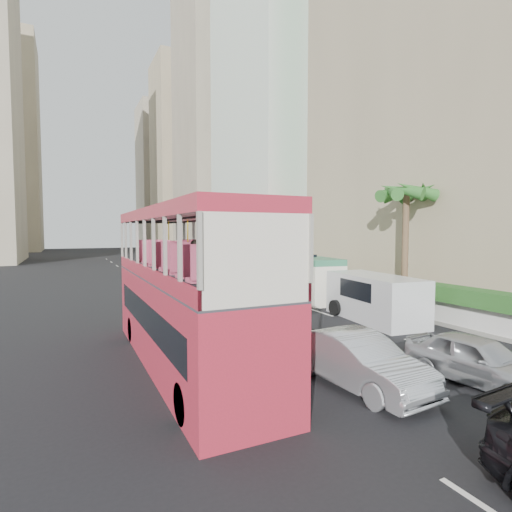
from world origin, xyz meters
TOP-DOWN VIEW (x-y plane):
  - ground_plane at (0.00, 0.00)m, footprint 200.00×200.00m
  - double_decker_bus at (-6.00, 0.00)m, footprint 2.50×11.00m
  - car_silver_lane_a at (-2.18, -3.95)m, footprint 1.93×4.67m
  - car_silver_lane_b at (1.04, -5.25)m, footprint 2.07×4.25m
  - van_asset at (0.88, 16.92)m, footprint 3.01×5.20m
  - minibus_near at (1.45, 10.43)m, footprint 2.39×6.72m
  - minibus_far at (4.55, 8.90)m, footprint 2.85×6.34m
  - panel_van_near at (4.08, 2.31)m, footprint 2.85×5.74m
  - panel_van_far at (3.99, 20.74)m, footprint 3.06×5.56m
  - sidewalk at (9.00, 25.00)m, footprint 6.00×120.00m
  - kerb_wall at (6.20, 14.00)m, footprint 0.30×44.00m
  - hedge at (6.20, 14.00)m, footprint 1.10×44.00m
  - palm_tree at (7.80, 4.00)m, footprint 0.36×0.36m
  - shell_station at (10.00, 23.00)m, footprint 6.50×8.00m
  - tower_stripe at (18.00, 34.00)m, footprint 16.00×18.00m
  - tower_mid at (18.00, 58.00)m, footprint 16.00×16.00m
  - tower_far_a at (17.00, 82.00)m, footprint 14.00×14.00m
  - tower_far_b at (17.00, 104.00)m, footprint 14.00×14.00m

SIDE VIEW (x-z plane):
  - ground_plane at x=0.00m, z-range 0.00..0.00m
  - car_silver_lane_a at x=-2.18m, z-range -0.75..0.75m
  - car_silver_lane_b at x=1.04m, z-range -0.70..0.70m
  - van_asset at x=0.88m, z-range -0.68..0.68m
  - sidewalk at x=9.00m, z-range 0.00..0.18m
  - kerb_wall at x=6.20m, z-range 0.18..1.18m
  - panel_van_far at x=3.99m, z-range 0.00..2.10m
  - panel_van_near at x=4.08m, z-range 0.00..2.21m
  - minibus_far at x=4.55m, z-range 0.00..2.71m
  - minibus_near at x=1.45m, z-range 0.00..2.95m
  - hedge at x=6.20m, z-range 1.18..1.88m
  - double_decker_bus at x=-6.00m, z-range 0.00..5.06m
  - shell_station at x=10.00m, z-range 0.00..5.50m
  - palm_tree at x=7.80m, z-range 0.18..6.58m
  - tower_far_b at x=17.00m, z-range 0.00..40.00m
  - tower_far_a at x=17.00m, z-range 0.00..44.00m
  - tower_mid at x=18.00m, z-range 0.00..50.00m
  - tower_stripe at x=18.00m, z-range 0.00..58.00m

